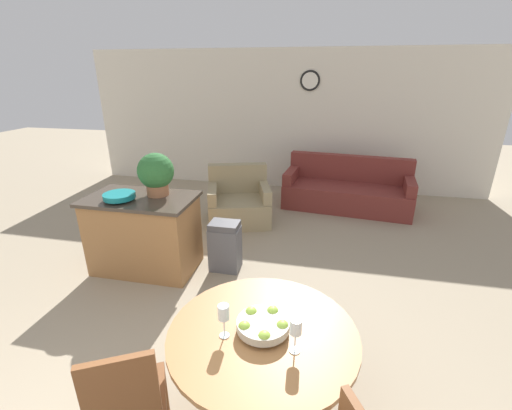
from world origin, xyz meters
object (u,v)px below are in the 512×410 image
(dining_table, at_px, (263,353))
(armchair, at_px, (239,203))
(wine_glass_left, at_px, (224,314))
(potted_plant, at_px, (156,173))
(teal_bowl, at_px, (119,196))
(dining_chair_near_left, at_px, (127,401))
(trash_bin, at_px, (225,246))
(wine_glass_right, at_px, (296,328))
(couch, at_px, (347,191))
(fruit_bowl, at_px, (263,324))
(kitchen_island, at_px, (144,233))

(dining_table, height_order, armchair, armchair)
(wine_glass_left, bearing_deg, potted_plant, 126.31)
(teal_bowl, bearing_deg, wine_glass_left, -43.23)
(dining_chair_near_left, distance_m, trash_bin, 2.30)
(wine_glass_right, height_order, potted_plant, potted_plant)
(dining_table, height_order, potted_plant, potted_plant)
(wine_glass_left, distance_m, wine_glass_right, 0.44)
(dining_chair_near_left, xyz_separation_m, couch, (1.40, 4.73, -0.23))
(fruit_bowl, xyz_separation_m, armchair, (-1.03, 3.29, -0.52))
(wine_glass_right, bearing_deg, dining_table, 150.92)
(fruit_bowl, bearing_deg, armchair, 107.31)
(kitchen_island, bearing_deg, wine_glass_right, -41.88)
(wine_glass_left, distance_m, armchair, 3.53)
(dining_table, relative_size, dining_chair_near_left, 1.27)
(armchair, bearing_deg, kitchen_island, -131.71)
(wine_glass_right, bearing_deg, kitchen_island, 138.12)
(dining_table, distance_m, armchair, 3.46)
(fruit_bowl, bearing_deg, dining_chair_near_left, -146.71)
(wine_glass_right, bearing_deg, armchair, 109.94)
(potted_plant, bearing_deg, wine_glass_left, -53.69)
(dining_chair_near_left, bearing_deg, armchair, 66.89)
(trash_bin, bearing_deg, dining_table, -66.00)
(couch, bearing_deg, fruit_bowl, -93.14)
(kitchen_island, relative_size, couch, 0.56)
(wine_glass_right, relative_size, teal_bowl, 0.65)
(dining_table, bearing_deg, potted_plant, 131.91)
(teal_bowl, bearing_deg, trash_bin, 15.71)
(dining_table, relative_size, kitchen_island, 0.96)
(teal_bowl, height_order, armchair, teal_bowl)
(wine_glass_left, relative_size, wine_glass_right, 1.00)
(potted_plant, height_order, couch, potted_plant)
(potted_plant, xyz_separation_m, trash_bin, (0.78, 0.05, -0.89))
(dining_chair_near_left, relative_size, wine_glass_right, 4.18)
(dining_table, distance_m, potted_plant, 2.46)
(kitchen_island, bearing_deg, couch, 46.70)
(wine_glass_left, xyz_separation_m, potted_plant, (-1.37, 1.86, 0.27))
(dining_table, relative_size, teal_bowl, 3.44)
(dining_table, relative_size, fruit_bowl, 3.62)
(trash_bin, bearing_deg, potted_plant, -175.98)
(potted_plant, bearing_deg, kitchen_island, -144.84)
(teal_bowl, xyz_separation_m, armchair, (0.90, 1.78, -0.69))
(teal_bowl, distance_m, trash_bin, 1.34)
(wine_glass_right, height_order, armchair, wine_glass_right)
(wine_glass_right, height_order, couch, wine_glass_right)
(wine_glass_left, relative_size, trash_bin, 0.37)
(wine_glass_right, distance_m, kitchen_island, 2.69)
(potted_plant, height_order, armchair, potted_plant)
(teal_bowl, xyz_separation_m, trash_bin, (1.12, 0.31, -0.67))
(dining_table, xyz_separation_m, potted_plant, (-1.59, 1.78, 0.61))
(dining_chair_near_left, xyz_separation_m, trash_bin, (-0.11, 2.29, -0.22))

